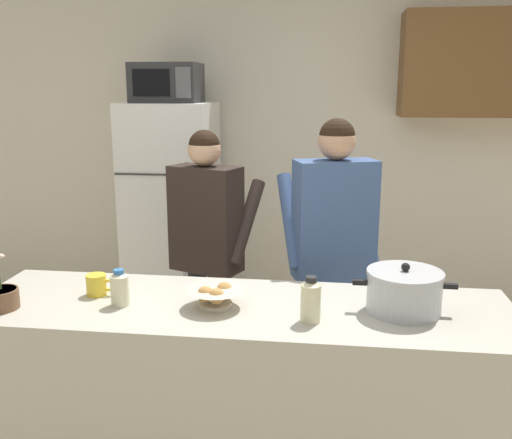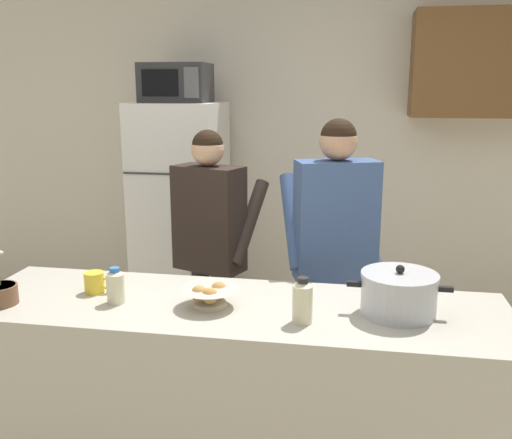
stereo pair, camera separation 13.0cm
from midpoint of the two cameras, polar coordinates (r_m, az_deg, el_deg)
back_wall_unit at (r=4.54m, az=7.88°, el=7.73°), size 6.00×0.48×2.60m
kitchen_island at (r=2.67m, az=-0.66°, el=-17.76°), size 2.34×0.68×0.92m
refrigerator at (r=4.39m, az=-6.69°, el=0.29°), size 0.64×0.68×1.72m
microwave at (r=4.26m, az=-7.14°, el=13.46°), size 0.48×0.37×0.28m
person_near_pot at (r=3.34m, az=-3.51°, el=-1.43°), size 0.59×0.54×1.60m
person_by_sink at (r=3.08m, az=9.12°, el=-1.72°), size 0.60×0.54×1.68m
cooking_pot at (r=2.43m, az=15.65°, el=-7.19°), size 0.42×0.31×0.21m
coffee_mug at (r=2.68m, az=-14.54°, el=-6.14°), size 0.13×0.09×0.10m
bread_bowl at (r=2.43m, az=-3.15°, el=-7.62°), size 0.26×0.26×0.10m
bottle_near_edge at (r=2.27m, az=6.34°, el=-8.11°), size 0.08×0.08×0.19m
bottle_mid_counter at (r=2.52m, az=-12.51°, el=-6.51°), size 0.08×0.08×0.16m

